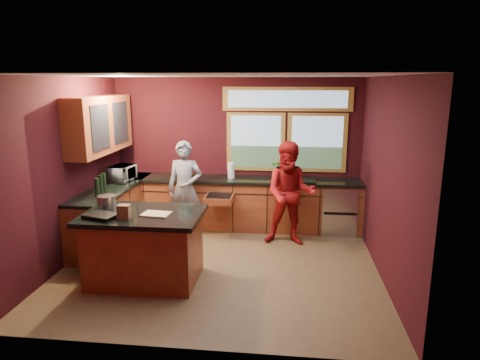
% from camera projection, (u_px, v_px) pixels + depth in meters
% --- Properties ---
extents(floor, '(4.50, 4.50, 0.00)m').
position_uv_depth(floor, '(220.00, 266.00, 6.24)').
color(floor, brown).
rests_on(floor, ground).
extents(room_shell, '(4.52, 4.02, 2.71)m').
position_uv_depth(room_shell, '(182.00, 140.00, 6.21)').
color(room_shell, black).
rests_on(room_shell, ground).
extents(back_counter, '(4.50, 0.64, 0.93)m').
position_uv_depth(back_counter, '(246.00, 203.00, 7.75)').
color(back_counter, '#5D2816').
rests_on(back_counter, floor).
extents(left_counter, '(0.64, 2.30, 0.93)m').
position_uv_depth(left_counter, '(113.00, 213.00, 7.17)').
color(left_counter, '#5D2816').
rests_on(left_counter, floor).
extents(island, '(1.55, 1.05, 0.95)m').
position_uv_depth(island, '(144.00, 247.00, 5.70)').
color(island, '#5D2816').
rests_on(island, floor).
extents(person_grey, '(0.60, 0.40, 1.65)m').
position_uv_depth(person_grey, '(185.00, 189.00, 7.35)').
color(person_grey, slate).
rests_on(person_grey, floor).
extents(person_red, '(0.86, 0.68, 1.70)m').
position_uv_depth(person_red, '(290.00, 194.00, 6.91)').
color(person_red, maroon).
rests_on(person_red, floor).
extents(microwave, '(0.40, 0.53, 0.27)m').
position_uv_depth(microwave, '(122.00, 173.00, 7.42)').
color(microwave, '#999999').
rests_on(microwave, left_counter).
extents(potted_plant, '(0.36, 0.31, 0.40)m').
position_uv_depth(potted_plant, '(281.00, 168.00, 7.58)').
color(potted_plant, '#999999').
rests_on(potted_plant, back_counter).
extents(paper_towel, '(0.12, 0.12, 0.28)m').
position_uv_depth(paper_towel, '(231.00, 170.00, 7.65)').
color(paper_towel, white).
rests_on(paper_towel, back_counter).
extents(cutting_board, '(0.37, 0.28, 0.02)m').
position_uv_depth(cutting_board, '(156.00, 214.00, 5.52)').
color(cutting_board, tan).
rests_on(cutting_board, island).
extents(stock_pot, '(0.24, 0.24, 0.18)m').
position_uv_depth(stock_pot, '(107.00, 202.00, 5.78)').
color(stock_pot, '#B8B8BD').
rests_on(stock_pot, island).
extents(paper_bag, '(0.16, 0.13, 0.18)m').
position_uv_depth(paper_bag, '(124.00, 212.00, 5.34)').
color(paper_bag, brown).
rests_on(paper_bag, island).
extents(black_tray, '(0.46, 0.38, 0.05)m').
position_uv_depth(black_tray, '(101.00, 216.00, 5.39)').
color(black_tray, black).
rests_on(black_tray, island).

